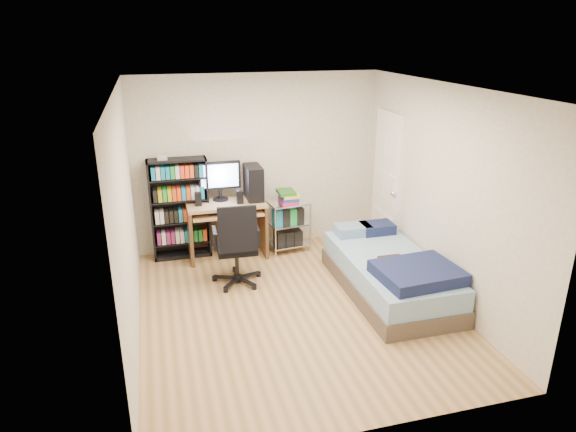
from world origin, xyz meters
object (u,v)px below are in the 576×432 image
object	(u,v)px
bed	(390,273)
office_chair	(237,259)
computer_desk	(233,205)
media_shelf	(180,208)

from	to	relation	value
bed	office_chair	bearing A→B (deg)	157.89
computer_desk	office_chair	bearing A→B (deg)	-96.91
office_chair	bed	bearing A→B (deg)	-19.48
bed	computer_desk	bearing A→B (deg)	134.58
office_chair	bed	xyz separation A→B (m)	(1.75, -0.71, -0.09)
office_chair	bed	size ratio (longest dim) A/B	0.53
media_shelf	office_chair	xyz separation A→B (m)	(0.61, -1.05, -0.38)
office_chair	bed	world-z (taller)	office_chair
computer_desk	office_chair	xyz separation A→B (m)	(-0.12, -0.95, -0.38)
media_shelf	office_chair	size ratio (longest dim) A/B	1.36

